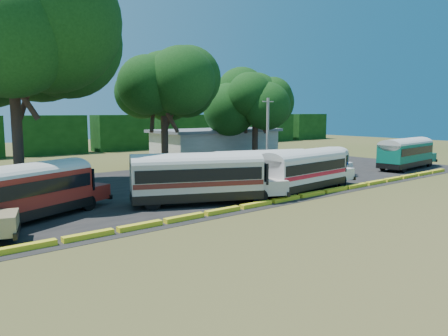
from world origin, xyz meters
TOP-DOWN VIEW (x-y plane):
  - ground at (0.00, 0.00)m, footprint 160.00×160.00m
  - asphalt_strip at (1.00, 12.00)m, footprint 64.00×24.00m
  - curb at (-0.00, 1.00)m, footprint 53.70×0.45m
  - terminal_building at (18.00, 30.00)m, footprint 19.00×9.00m
  - treeline_backdrop at (0.00, 48.00)m, footprint 130.00×4.00m
  - bus_red at (-14.97, 6.72)m, footprint 10.82×6.52m
  - bus_cream_west at (-3.96, 4.20)m, footprint 11.33×7.11m
  - bus_cream_east at (4.09, 6.03)m, footprint 10.27×5.65m
  - bus_white_red at (5.76, 2.75)m, footprint 10.77×3.51m
  - bus_white_blue at (11.95, 5.80)m, footprint 9.37×4.14m
  - bus_teal at (25.69, 4.64)m, footprint 10.96×3.58m
  - tree_west at (-12.88, 16.01)m, footprint 14.18×14.18m
  - tree_center at (4.11, 21.86)m, footprint 9.81×9.81m
  - tree_east at (19.44, 23.20)m, footprint 9.60×9.60m
  - utility_pole at (11.99, 13.38)m, footprint 1.60×0.30m

SIDE VIEW (x-z plane):
  - ground at x=0.00m, z-range 0.00..0.00m
  - asphalt_strip at x=1.00m, z-range 0.00..0.02m
  - curb at x=0.00m, z-range 0.00..0.30m
  - bus_white_blue at x=11.95m, z-range 0.20..3.19m
  - bus_cream_east at x=4.09m, z-range 0.22..3.51m
  - bus_white_red at x=5.76m, z-range 0.23..3.71m
  - bus_red at x=-14.97m, z-range 0.26..3.76m
  - bus_teal at x=25.69m, z-range 0.26..3.80m
  - terminal_building at x=18.00m, z-range 0.03..4.03m
  - bus_cream_west at x=-3.96m, z-range 0.24..3.92m
  - treeline_backdrop at x=0.00m, z-range 0.00..6.00m
  - utility_pole at x=11.99m, z-range 0.11..8.14m
  - tree_east at x=19.44m, z-range 2.35..14.18m
  - tree_center at x=4.11m, z-range 2.97..16.20m
  - tree_west at x=-12.88m, z-range 3.94..22.27m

